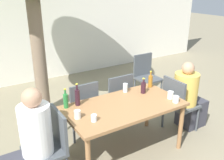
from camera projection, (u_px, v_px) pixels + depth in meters
ground_plane at (123, 151)px, 3.54m from camera, size 30.00×30.00×0.00m
cafe_building_wall at (40, 22)px, 5.76m from camera, size 10.00×0.08×2.80m
dining_table_front at (124, 110)px, 3.31m from camera, size 1.56×0.84×0.74m
patio_chair_0 at (51, 143)px, 2.86m from camera, size 0.44×0.44×0.90m
patio_chair_1 at (178, 102)px, 3.86m from camera, size 0.44×0.44×0.90m
patio_chair_2 at (82, 106)px, 3.72m from camera, size 0.44×0.44×0.90m
patio_chair_3 at (117, 97)px, 4.03m from camera, size 0.44×0.44×0.90m
patio_chair_4 at (146, 74)px, 5.05m from camera, size 0.44×0.44×0.90m
person_seated_0 at (30, 147)px, 2.73m from camera, size 0.57×0.35×1.23m
person_seated_1 at (188, 99)px, 3.98m from camera, size 0.59×0.37×1.13m
green_bottle_0 at (66, 100)px, 3.17m from camera, size 0.06×0.06×0.26m
amber_bottle_1 at (150, 81)px, 3.81m from camera, size 0.07×0.07×0.26m
wine_bottle_2 at (77, 97)px, 3.23m from camera, size 0.06×0.06×0.30m
wine_bottle_3 at (143, 87)px, 3.60m from camera, size 0.07×0.07×0.23m
drinking_glass_0 at (170, 95)px, 3.44m from camera, size 0.08×0.08×0.10m
drinking_glass_1 at (94, 118)px, 2.87m from camera, size 0.07×0.07×0.08m
drinking_glass_2 at (77, 114)px, 2.93m from camera, size 0.08×0.08×0.10m
drinking_glass_3 at (176, 99)px, 3.33m from camera, size 0.08×0.08×0.09m
drinking_glass_4 at (125, 88)px, 3.64m from camera, size 0.07×0.07×0.13m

